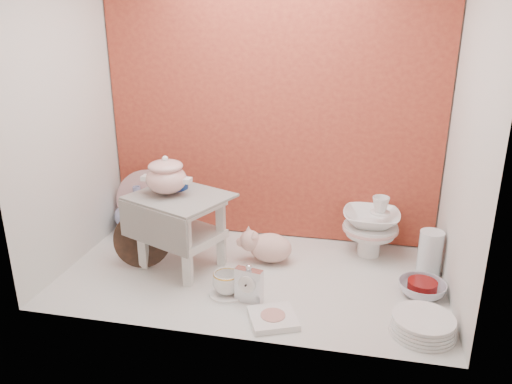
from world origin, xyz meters
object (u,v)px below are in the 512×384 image
dinner_plate_stack (423,325)px  porcelain_tower (371,226)px  gold_rim_teacup (227,283)px  mantel_clock (249,284)px  floral_platter (148,201)px  blue_white_vase (138,210)px  soup_tureen (166,175)px  step_stool (182,232)px  crystal_bowl (422,289)px  plush_pig (271,247)px

dinner_plate_stack → porcelain_tower: (-0.21, 0.65, 0.13)m
gold_rim_teacup → porcelain_tower: 0.83m
mantel_clock → porcelain_tower: size_ratio=0.54×
dinner_plate_stack → floral_platter: bearing=154.2°
floral_platter → blue_white_vase: floral_platter is taller
soup_tureen → floral_platter: bearing=126.9°
step_stool → blue_white_vase: bearing=162.6°
gold_rim_teacup → crystal_bowl: gold_rim_teacup is taller
plush_pig → crystal_bowl: plush_pig is taller
soup_tureen → dinner_plate_stack: bearing=-15.9°
step_stool → gold_rim_teacup: size_ratio=3.44×
plush_pig → blue_white_vase: bearing=178.2°
soup_tureen → step_stool: bearing=-1.9°
dinner_plate_stack → gold_rim_teacup: bearing=172.0°
plush_pig → porcelain_tower: (0.49, 0.19, 0.08)m
step_stool → mantel_clock: size_ratio=2.43×
soup_tureen → crystal_bowl: (1.20, -0.04, -0.44)m
mantel_clock → plush_pig: mantel_clock is taller
soup_tureen → floral_platter: (-0.28, 0.37, -0.29)m
floral_platter → crystal_bowl: size_ratio=1.76×
blue_white_vase → dinner_plate_stack: blue_white_vase is taller
crystal_bowl → soup_tureen: bearing=177.9°
gold_rim_teacup → dinner_plate_stack: 0.84m
crystal_bowl → step_stool: bearing=177.9°
mantel_clock → gold_rim_teacup: size_ratio=1.42×
soup_tureen → floral_platter: soup_tureen is taller
plush_pig → floral_platter: bearing=175.2°
soup_tureen → dinner_plate_stack: (1.17, -0.33, -0.43)m
crystal_bowl → porcelain_tower: (-0.23, 0.36, 0.13)m
step_stool → porcelain_tower: bearing=43.1°
plush_pig → crystal_bowl: 0.74m
plush_pig → mantel_clock: bearing=-81.1°
step_stool → mantel_clock: step_stool is taller
step_stool → plush_pig: 0.45m
plush_pig → gold_rim_teacup: bearing=-98.5°
mantel_clock → dinner_plate_stack: bearing=5.5°
floral_platter → dinner_plate_stack: size_ratio=1.41×
blue_white_vase → porcelain_tower: bearing=-0.8°
crystal_bowl → plush_pig: bearing=166.4°
step_stool → plush_pig: step_stool is taller
gold_rim_teacup → crystal_bowl: bearing=11.6°
floral_platter → gold_rim_teacup: size_ratio=2.91×
mantel_clock → dinner_plate_stack: (0.72, -0.08, -0.05)m
plush_pig → gold_rim_teacup: plush_pig is taller
soup_tureen → gold_rim_teacup: 0.58m
gold_rim_teacup → soup_tureen: bearing=147.8°
step_stool → plush_pig: (0.42, 0.13, -0.11)m
mantel_clock → floral_platter: bearing=151.6°
plush_pig → dinner_plate_stack: plush_pig is taller
floral_platter → plush_pig: 0.80m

